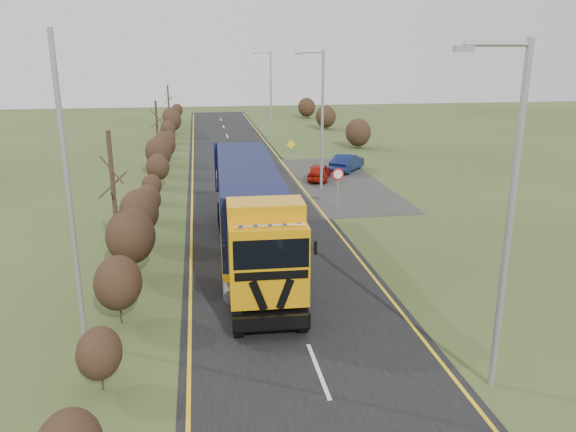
% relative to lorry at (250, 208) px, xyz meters
% --- Properties ---
extents(ground, '(160.00, 160.00, 0.00)m').
position_rel_lorry_xyz_m(ground, '(1.07, -5.35, -2.40)').
color(ground, '#36471E').
rests_on(ground, ground).
extents(road, '(8.00, 120.00, 0.02)m').
position_rel_lorry_xyz_m(road, '(1.07, 4.65, -2.39)').
color(road, black).
rests_on(road, ground).
extents(layby, '(6.00, 18.00, 0.02)m').
position_rel_lorry_xyz_m(layby, '(7.57, 14.65, -2.39)').
color(layby, '#302E2A').
rests_on(layby, ground).
extents(lane_markings, '(7.52, 116.00, 0.01)m').
position_rel_lorry_xyz_m(lane_markings, '(1.07, 4.34, -2.37)').
color(lane_markings, gold).
rests_on(lane_markings, road).
extents(hedgerow, '(2.24, 102.04, 6.05)m').
position_rel_lorry_xyz_m(hedgerow, '(-4.92, 2.55, -0.78)').
color(hedgerow, black).
rests_on(hedgerow, ground).
extents(lorry, '(2.96, 15.23, 4.23)m').
position_rel_lorry_xyz_m(lorry, '(0.00, 0.00, 0.00)').
color(lorry, black).
rests_on(lorry, ground).
extents(car_red_hatchback, '(2.49, 3.79, 1.20)m').
position_rel_lorry_xyz_m(car_red_hatchback, '(6.42, 15.41, -1.80)').
color(car_red_hatchback, '#951207').
rests_on(car_red_hatchback, ground).
extents(car_blue_sedan, '(3.55, 4.11, 1.34)m').
position_rel_lorry_xyz_m(car_blue_sedan, '(9.23, 18.18, -1.73)').
color(car_blue_sedan, '#0B163F').
rests_on(car_blue_sedan, ground).
extents(streetlight_near, '(1.96, 0.18, 9.21)m').
position_rel_lorry_xyz_m(streetlight_near, '(5.56, -10.79, 2.68)').
color(streetlight_near, gray).
rests_on(streetlight_near, ground).
extents(streetlight_mid, '(1.92, 0.18, 9.04)m').
position_rel_lorry_xyz_m(streetlight_mid, '(5.84, 12.56, 2.58)').
color(streetlight_mid, gray).
rests_on(streetlight_mid, ground).
extents(streetlight_far, '(1.92, 0.18, 9.02)m').
position_rel_lorry_xyz_m(streetlight_far, '(5.56, 36.32, 2.57)').
color(streetlight_far, gray).
rests_on(streetlight_far, ground).
extents(left_pole, '(0.16, 0.16, 9.54)m').
position_rel_lorry_xyz_m(left_pole, '(-5.90, -6.60, 2.37)').
color(left_pole, gray).
rests_on(left_pole, ground).
extents(speed_sign, '(0.69, 0.10, 2.51)m').
position_rel_lorry_xyz_m(speed_sign, '(5.76, 7.32, -0.63)').
color(speed_sign, gray).
rests_on(speed_sign, ground).
extents(warning_board, '(0.73, 0.11, 1.91)m').
position_rel_lorry_xyz_m(warning_board, '(5.51, 22.32, -1.24)').
color(warning_board, gray).
rests_on(warning_board, ground).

